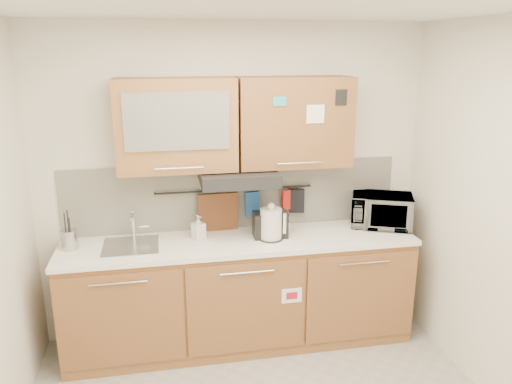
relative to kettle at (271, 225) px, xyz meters
name	(u,v)px	position (x,y,z in m)	size (l,w,h in m)	color
ceiling	(277,2)	(-0.24, -1.15, 1.56)	(3.20, 3.20, 0.00)	white
wall_back	(234,184)	(-0.24, 0.35, 0.26)	(3.20, 3.20, 0.00)	silver
base_cabinet	(241,297)	(-0.24, 0.04, -0.64)	(2.80, 0.64, 0.88)	#9B5F37
countertop	(240,242)	(-0.24, 0.04, -0.14)	(2.82, 0.62, 0.04)	white
backsplash	(234,195)	(-0.24, 0.34, 0.16)	(2.80, 0.02, 0.56)	silver
upper_cabinets	(236,123)	(-0.25, 0.17, 0.79)	(1.82, 0.37, 0.70)	#9B5F37
range_hood	(238,177)	(-0.24, 0.10, 0.38)	(0.60, 0.46, 0.10)	black
sink	(131,246)	(-1.09, 0.06, -0.12)	(0.42, 0.40, 0.26)	silver
utensil_rail	(235,190)	(-0.24, 0.30, 0.22)	(0.02, 0.02, 1.30)	black
utensil_crock	(69,239)	(-1.54, 0.09, -0.04)	(0.13, 0.13, 0.31)	#ABACB0
kettle	(271,225)	(0.00, 0.00, 0.00)	(0.23, 0.22, 0.30)	silver
toaster	(270,224)	(0.01, 0.06, -0.02)	(0.27, 0.17, 0.21)	black
microwave	(381,210)	(0.99, 0.13, 0.02)	(0.50, 0.34, 0.28)	#999999
soap_bottle	(198,227)	(-0.57, 0.12, -0.02)	(0.09, 0.09, 0.20)	#999999
cutting_board	(218,217)	(-0.39, 0.29, -0.01)	(0.34, 0.02, 0.42)	brown
oven_mitt	(252,204)	(-0.10, 0.29, 0.09)	(0.13, 0.03, 0.21)	#214F99
dark_pouch	(297,201)	(0.29, 0.29, 0.10)	(0.13, 0.04, 0.20)	black
pot_holder	(289,199)	(0.22, 0.29, 0.11)	(0.14, 0.02, 0.17)	#B11B17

